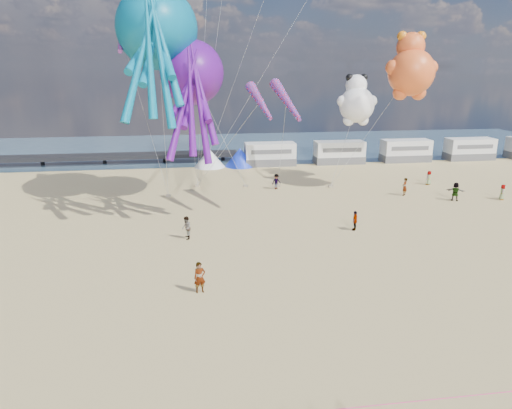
# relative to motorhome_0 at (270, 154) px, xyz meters

# --- Properties ---
(ground) EXTENTS (120.00, 120.00, 0.00)m
(ground) POSITION_rel_motorhome_0_xyz_m (-6.00, -40.00, -1.50)
(ground) COLOR #CFB777
(ground) RESTS_ON ground
(water) EXTENTS (120.00, 120.00, 0.00)m
(water) POSITION_rel_motorhome_0_xyz_m (-6.00, 15.00, -1.48)
(water) COLOR #324C60
(water) RESTS_ON ground
(pier) EXTENTS (60.00, 3.00, 0.50)m
(pier) POSITION_rel_motorhome_0_xyz_m (-34.00, 4.00, -0.50)
(pier) COLOR black
(pier) RESTS_ON ground
(motorhome_0) EXTENTS (6.60, 2.50, 3.00)m
(motorhome_0) POSITION_rel_motorhome_0_xyz_m (0.00, 0.00, 0.00)
(motorhome_0) COLOR silver
(motorhome_0) RESTS_ON ground
(motorhome_1) EXTENTS (6.60, 2.50, 3.00)m
(motorhome_1) POSITION_rel_motorhome_0_xyz_m (9.50, 0.00, 0.00)
(motorhome_1) COLOR silver
(motorhome_1) RESTS_ON ground
(motorhome_2) EXTENTS (6.60, 2.50, 3.00)m
(motorhome_2) POSITION_rel_motorhome_0_xyz_m (19.00, 0.00, 0.00)
(motorhome_2) COLOR silver
(motorhome_2) RESTS_ON ground
(motorhome_3) EXTENTS (6.60, 2.50, 3.00)m
(motorhome_3) POSITION_rel_motorhome_0_xyz_m (28.50, 0.00, 0.00)
(motorhome_3) COLOR silver
(motorhome_3) RESTS_ON ground
(tent_white) EXTENTS (4.00, 4.00, 2.40)m
(tent_white) POSITION_rel_motorhome_0_xyz_m (-8.00, 0.00, -0.30)
(tent_white) COLOR white
(tent_white) RESTS_ON ground
(tent_blue) EXTENTS (4.00, 4.00, 2.40)m
(tent_blue) POSITION_rel_motorhome_0_xyz_m (-4.00, 0.00, -0.30)
(tent_blue) COLOR #1933CC
(tent_blue) RESTS_ON ground
(standing_person) EXTENTS (0.76, 0.57, 1.87)m
(standing_person) POSITION_rel_motorhome_0_xyz_m (-9.96, -34.67, -0.57)
(standing_person) COLOR tan
(standing_person) RESTS_ON ground
(beachgoer_0) EXTENTS (0.68, 0.59, 1.56)m
(beachgoer_0) POSITION_rel_motorhome_0_xyz_m (15.79, -12.70, -0.72)
(beachgoer_0) COLOR #7F6659
(beachgoer_0) RESTS_ON ground
(beachgoer_1) EXTENTS (0.62, 0.91, 1.79)m
(beachgoer_1) POSITION_rel_motorhome_0_xyz_m (-10.80, -25.91, -0.61)
(beachgoer_1) COLOR #7F6659
(beachgoer_1) RESTS_ON ground
(beachgoer_2) EXTENTS (0.99, 0.90, 1.66)m
(beachgoer_2) POSITION_rel_motorhome_0_xyz_m (-1.36, -12.31, -0.67)
(beachgoer_2) COLOR #7F6659
(beachgoer_2) RESTS_ON ground
(beachgoer_3) EXTENTS (1.10, 1.20, 1.62)m
(beachgoer_3) POSITION_rel_motorhome_0_xyz_m (2.57, -25.78, -0.69)
(beachgoer_3) COLOR #7F6659
(beachgoer_3) RESTS_ON ground
(beachgoer_4) EXTENTS (1.16, 0.93, 1.85)m
(beachgoer_4) POSITION_rel_motorhome_0_xyz_m (15.17, -19.04, -0.58)
(beachgoer_4) COLOR #7F6659
(beachgoer_4) RESTS_ON ground
(beachgoer_5) EXTENTS (1.57, 1.58, 1.82)m
(beachgoer_5) POSITION_rel_motorhome_0_xyz_m (11.12, -16.52, -0.59)
(beachgoer_5) COLOR #7F6659
(beachgoer_5) RESTS_ON ground
(beachgoer_6) EXTENTS (0.60, 0.67, 1.54)m
(beachgoer_6) POSITION_rel_motorhome_0_xyz_m (19.99, -19.34, -0.73)
(beachgoer_6) COLOR #7F6659
(beachgoer_6) RESTS_ON ground
(sandbag_a) EXTENTS (0.50, 0.35, 0.22)m
(sandbag_a) POSITION_rel_motorhome_0_xyz_m (-12.73, -13.75, -1.39)
(sandbag_a) COLOR gray
(sandbag_a) RESTS_ON ground
(sandbag_b) EXTENTS (0.50, 0.35, 0.22)m
(sandbag_b) POSITION_rel_motorhome_0_xyz_m (-4.55, -10.97, -1.39)
(sandbag_b) COLOR gray
(sandbag_b) RESTS_ON ground
(sandbag_c) EXTENTS (0.50, 0.35, 0.22)m
(sandbag_c) POSITION_rel_motorhome_0_xyz_m (4.63, -12.40, -1.39)
(sandbag_c) COLOR gray
(sandbag_c) RESTS_ON ground
(sandbag_d) EXTENTS (0.50, 0.35, 0.22)m
(sandbag_d) POSITION_rel_motorhome_0_xyz_m (-1.01, -11.31, -1.39)
(sandbag_d) COLOR gray
(sandbag_d) RESTS_ON ground
(sandbag_e) EXTENTS (0.50, 0.35, 0.22)m
(sandbag_e) POSITION_rel_motorhome_0_xyz_m (-9.77, -10.11, -1.39)
(sandbag_e) COLOR gray
(sandbag_e) RESTS_ON ground
(kite_octopus_teal) EXTENTS (5.88, 12.37, 13.81)m
(kite_octopus_teal) POSITION_rel_motorhome_0_xyz_m (-12.81, -14.80, 14.36)
(kite_octopus_teal) COLOR #056E93
(kite_octopus_purple) EXTENTS (4.93, 11.09, 12.56)m
(kite_octopus_purple) POSITION_rel_motorhome_0_xyz_m (-9.90, -14.50, 10.57)
(kite_octopus_purple) COLOR #570E82
(kite_panda) EXTENTS (5.98, 5.82, 6.67)m
(kite_panda) POSITION_rel_motorhome_0_xyz_m (8.18, -9.22, 7.03)
(kite_panda) COLOR white
(kite_teddy_orange) EXTENTS (5.98, 5.70, 7.64)m
(kite_teddy_orange) POSITION_rel_motorhome_0_xyz_m (11.17, -15.48, 10.57)
(kite_teddy_orange) COLOR orange
(windsock_left) EXTENTS (1.55, 7.63, 7.58)m
(windsock_left) POSITION_rel_motorhome_0_xyz_m (-16.11, -13.18, 13.65)
(windsock_left) COLOR red
(windsock_mid) EXTENTS (2.16, 6.39, 6.32)m
(windsock_mid) POSITION_rel_motorhome_0_xyz_m (-1.96, -19.69, 8.33)
(windsock_mid) COLOR red
(windsock_right) EXTENTS (2.08, 5.05, 4.98)m
(windsock_right) POSITION_rel_motorhome_0_xyz_m (-4.43, -20.90, 8.35)
(windsock_right) COLOR red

